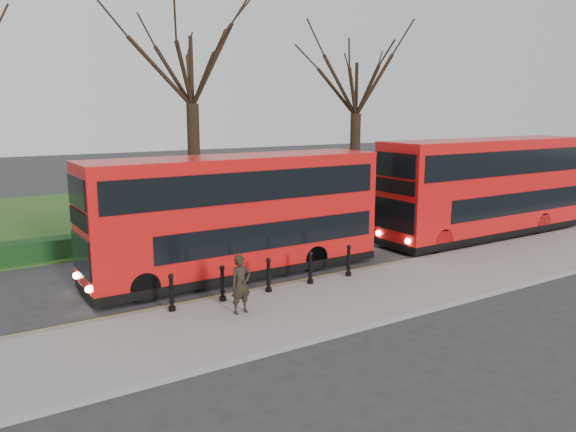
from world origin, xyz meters
TOP-DOWN VIEW (x-y plane):
  - ground at (0.00, 0.00)m, footprint 120.00×120.00m
  - pavement at (0.00, -3.00)m, footprint 60.00×4.00m
  - kerb at (0.00, -1.00)m, footprint 60.00×0.25m
  - grass_verge at (0.00, 15.00)m, footprint 60.00×18.00m
  - hedge at (0.00, 6.80)m, footprint 60.00×0.90m
  - yellow_line_outer at (0.00, -0.70)m, footprint 60.00×0.10m
  - yellow_line_inner at (0.00, -0.50)m, footprint 60.00×0.10m
  - tree_mid at (2.00, 10.00)m, footprint 6.83×6.83m
  - tree_right at (12.00, 10.00)m, footprint 6.25×6.25m
  - bollard_row at (-0.52, -1.35)m, footprint 6.30×0.15m
  - bus_lead at (-0.27, 1.15)m, footprint 10.23×2.35m
  - bus_rear at (11.74, 0.57)m, footprint 10.88×2.50m
  - pedestrian at (-2.06, -2.51)m, footprint 0.61×0.42m

SIDE VIEW (x-z plane):
  - ground at x=0.00m, z-range 0.00..0.00m
  - yellow_line_outer at x=0.00m, z-range 0.00..0.01m
  - yellow_line_inner at x=0.00m, z-range 0.00..0.01m
  - grass_verge at x=0.00m, z-range 0.00..0.06m
  - pavement at x=0.00m, z-range 0.00..0.15m
  - kerb at x=0.00m, z-range -0.01..0.15m
  - hedge at x=0.00m, z-range 0.00..0.80m
  - bollard_row at x=-0.52m, z-range 0.15..1.15m
  - pedestrian at x=-2.06m, z-range 0.15..1.76m
  - bus_lead at x=-0.27m, z-range 0.02..4.08m
  - bus_rear at x=11.74m, z-range 0.02..4.34m
  - tree_right at x=12.00m, z-range 2.21..11.97m
  - tree_mid at x=2.00m, z-range 2.42..13.10m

